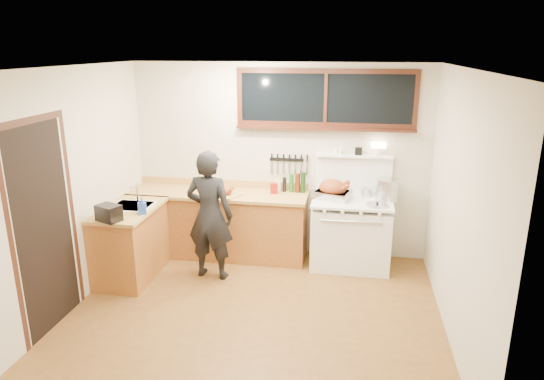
% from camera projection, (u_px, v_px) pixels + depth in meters
% --- Properties ---
extents(ground_plane, '(4.00, 3.50, 0.02)m').
position_uv_depth(ground_plane, '(255.00, 313.00, 5.30)').
color(ground_plane, brown).
extents(room_shell, '(4.10, 3.60, 2.65)m').
position_uv_depth(room_shell, '(253.00, 166.00, 4.82)').
color(room_shell, beige).
rests_on(room_shell, ground).
extents(counter_back, '(2.44, 0.64, 1.00)m').
position_uv_depth(counter_back, '(218.00, 223.00, 6.66)').
color(counter_back, brown).
rests_on(counter_back, ground).
extents(counter_left, '(0.64, 1.09, 0.90)m').
position_uv_depth(counter_left, '(131.00, 242.00, 6.03)').
color(counter_left, brown).
rests_on(counter_left, ground).
extents(sink_unit, '(0.50, 0.45, 0.37)m').
position_uv_depth(sink_unit, '(132.00, 210.00, 5.98)').
color(sink_unit, white).
rests_on(sink_unit, counter_left).
extents(vintage_stove, '(1.02, 0.74, 1.60)m').
position_uv_depth(vintage_stove, '(351.00, 231.00, 6.33)').
color(vintage_stove, white).
rests_on(vintage_stove, ground).
extents(back_window, '(2.32, 0.13, 0.77)m').
position_uv_depth(back_window, '(325.00, 105.00, 6.23)').
color(back_window, black).
rests_on(back_window, room_shell).
extents(left_doorway, '(0.02, 1.04, 2.17)m').
position_uv_depth(left_doorway, '(45.00, 226.00, 4.78)').
color(left_doorway, black).
rests_on(left_doorway, ground).
extents(knife_strip, '(0.52, 0.03, 0.28)m').
position_uv_depth(knife_strip, '(288.00, 161.00, 6.53)').
color(knife_strip, black).
rests_on(knife_strip, room_shell).
extents(man, '(0.63, 0.45, 1.62)m').
position_uv_depth(man, '(210.00, 215.00, 5.91)').
color(man, black).
rests_on(man, ground).
extents(soap_bottle, '(0.12, 0.12, 0.20)m').
position_uv_depth(soap_bottle, '(142.00, 205.00, 5.67)').
color(soap_bottle, '#2349B2').
rests_on(soap_bottle, counter_left).
extents(toaster, '(0.32, 0.27, 0.18)m').
position_uv_depth(toaster, '(109.00, 213.00, 5.44)').
color(toaster, black).
rests_on(toaster, counter_left).
extents(cutting_board, '(0.45, 0.40, 0.13)m').
position_uv_depth(cutting_board, '(225.00, 192.00, 6.37)').
color(cutting_board, '#B58A48').
rests_on(cutting_board, counter_back).
extents(roast_turkey, '(0.53, 0.45, 0.25)m').
position_uv_depth(roast_turkey, '(333.00, 191.00, 6.24)').
color(roast_turkey, silver).
rests_on(roast_turkey, vintage_stove).
extents(stockpot, '(0.31, 0.31, 0.27)m').
position_uv_depth(stockpot, '(388.00, 189.00, 6.18)').
color(stockpot, silver).
rests_on(stockpot, vintage_stove).
extents(saucepan, '(0.15, 0.26, 0.11)m').
position_uv_depth(saucepan, '(366.00, 192.00, 6.34)').
color(saucepan, silver).
rests_on(saucepan, vintage_stove).
extents(pot_lid, '(0.34, 0.34, 0.04)m').
position_uv_depth(pot_lid, '(377.00, 205.00, 5.97)').
color(pot_lid, silver).
rests_on(pot_lid, vintage_stove).
extents(coffee_tin, '(0.11, 0.09, 0.14)m').
position_uv_depth(coffee_tin, '(274.00, 188.00, 6.46)').
color(coffee_tin, maroon).
rests_on(coffee_tin, counter_back).
extents(pitcher, '(0.10, 0.10, 0.16)m').
position_uv_depth(pitcher, '(278.00, 186.00, 6.55)').
color(pitcher, white).
rests_on(pitcher, counter_back).
extents(bottle_cluster, '(0.40, 0.07, 0.28)m').
position_uv_depth(bottle_cluster, '(293.00, 183.00, 6.51)').
color(bottle_cluster, black).
rests_on(bottle_cluster, counter_back).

